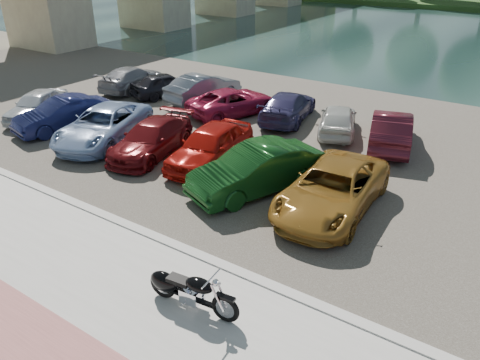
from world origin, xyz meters
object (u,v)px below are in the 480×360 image
object	(u,v)px
car_0	(37,105)
car_1	(63,114)
motorcycle	(185,289)
car_2	(103,125)

from	to	relation	value
car_0	car_1	xyz separation A→B (m)	(2.24, -0.23, 0.04)
motorcycle	car_2	size ratio (longest dim) A/B	0.46
motorcycle	car_0	world-z (taller)	car_0
car_2	car_0	bearing A→B (deg)	159.72
car_0	car_2	size ratio (longest dim) A/B	0.75
car_0	car_2	world-z (taller)	car_2
motorcycle	car_1	xyz separation A→B (m)	(-11.85, 5.87, 0.18)
motorcycle	car_1	size ratio (longest dim) A/B	0.55
car_0	motorcycle	bearing A→B (deg)	-45.35
car_0	car_1	size ratio (longest dim) A/B	0.91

